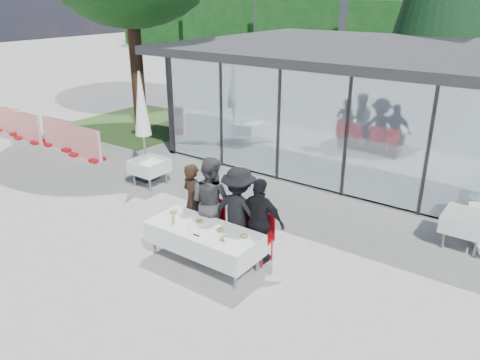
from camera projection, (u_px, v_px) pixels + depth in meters
The scene contains 25 objects.
ground at pixel (212, 249), 9.58m from camera, with size 90.00×90.00×0.00m, color #9F9D97.
pavilion at pixel (437, 92), 13.84m from camera, with size 14.80×8.80×3.44m.
treeline at pixel (454, 36), 30.92m from camera, with size 62.50×2.00×4.40m.
dining_table at pixel (204, 238), 8.90m from camera, with size 2.26×0.96×0.75m.
diner_a at pixel (193, 201), 9.75m from camera, with size 0.61×0.61×1.67m, color black.
diner_chair_a at pixel (196, 213), 9.92m from camera, with size 0.44×0.44×0.97m.
diner_b at pixel (211, 202), 9.45m from camera, with size 0.92×0.92×1.90m, color #444444.
diner_chair_b at pixel (214, 219), 9.66m from camera, with size 0.44×0.44×0.97m.
diner_c at pixel (239, 212), 9.09m from camera, with size 1.19×1.19×1.84m, color black.
diner_chair_c at pixel (241, 228), 9.28m from camera, with size 0.44×0.44×0.97m.
diner_d at pixel (260, 221), 8.84m from camera, with size 1.01×1.01×1.72m, color black.
diner_chair_d at pixel (262, 235), 9.01m from camera, with size 0.44×0.44×0.97m.
plate_a at pixel (174, 212), 9.41m from camera, with size 0.27×0.27×0.07m.
plate_b at pixel (199, 221), 9.03m from camera, with size 0.27×0.27×0.07m.
plate_c at pixel (220, 230), 8.69m from camera, with size 0.27×0.27×0.07m.
plate_d at pixel (244, 236), 8.47m from camera, with size 0.27×0.27×0.07m.
plate_extra at pixel (224, 240), 8.36m from camera, with size 0.27×0.27×0.07m.
juice_bottle at pixel (173, 219), 8.99m from camera, with size 0.06×0.06×0.17m, color #8CAD48.
drinking_glasses at pixel (207, 234), 8.51m from camera, with size 0.92×0.07×0.10m.
folded_eyeglasses at pixel (196, 235), 8.55m from camera, with size 0.14×0.03×0.01m, color black.
spare_table_left at pixel (149, 166), 12.55m from camera, with size 0.86×0.86×0.74m.
spare_table_right at pixel (465, 222), 9.48m from camera, with size 0.86×0.86×0.74m.
market_umbrella at pixel (142, 111), 12.45m from camera, with size 0.50×0.50×3.00m.
construction_barriers at pixel (17, 125), 16.90m from camera, with size 9.40×0.60×1.00m.
grass_patch at pixel (141, 124), 18.71m from camera, with size 5.00×5.00×0.02m, color #385926.
Camera 1 is at (5.36, -6.45, 4.88)m, focal length 35.00 mm.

